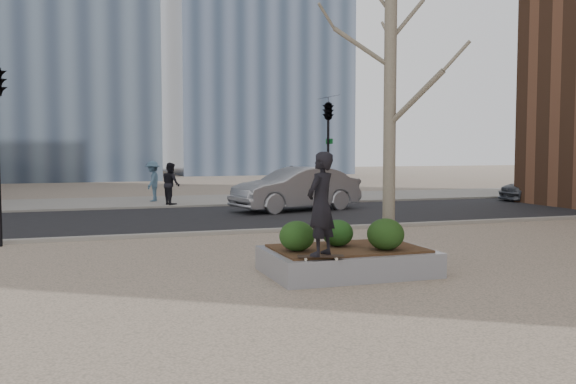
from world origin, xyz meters
name	(u,v)px	position (x,y,z in m)	size (l,w,h in m)	color
ground	(297,277)	(0.00, 0.00, 0.00)	(120.00, 120.00, 0.00)	tan
street	(197,218)	(0.00, 10.00, 0.01)	(60.00, 8.00, 0.02)	black
far_sidewalk	(168,201)	(0.00, 17.00, 0.01)	(60.00, 6.00, 0.02)	gray
planter	(347,261)	(1.00, 0.00, 0.23)	(3.00, 2.00, 0.45)	gray
planter_mulch	(347,248)	(1.00, 0.00, 0.47)	(2.70, 1.70, 0.04)	#382314
sycamore_tree	(390,72)	(2.00, 0.30, 3.79)	(2.80, 2.80, 6.60)	gray
shrub_left	(297,236)	(-0.03, -0.11, 0.76)	(0.64, 0.64, 0.54)	#183711
shrub_middle	(338,233)	(0.88, 0.18, 0.74)	(0.59, 0.59, 0.50)	#173310
shrub_right	(386,234)	(1.53, -0.50, 0.78)	(0.68, 0.68, 0.57)	black
skateboard	(321,258)	(0.12, -0.87, 0.49)	(0.78, 0.20, 0.07)	black
skateboarder	(321,204)	(0.12, -0.87, 1.40)	(0.64, 0.42, 1.75)	black
car_silver	(296,189)	(3.94, 11.42, 0.82)	(1.69, 4.83, 1.59)	#93949B
car_third	(546,187)	(15.73, 12.05, 0.63)	(1.70, 4.17, 1.21)	#4C5057
pedestrian_a	(171,184)	(-0.11, 15.21, 0.88)	(0.83, 0.65, 1.71)	black
pedestrian_b	(153,181)	(-0.62, 17.07, 0.89)	(1.12, 0.65, 1.74)	#44637B
pedestrian_c	(292,184)	(4.87, 14.61, 0.80)	(0.91, 0.38, 1.55)	black
traffic_light_far	(328,150)	(6.50, 14.60, 2.25)	(0.60, 2.48, 4.50)	black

